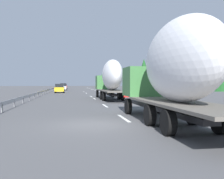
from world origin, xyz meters
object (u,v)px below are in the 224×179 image
Objects in this scene: car_silver_hatch at (63,87)px; car_yellow_coupe at (60,88)px; car_red_compact at (64,86)px; truck_trailing at (171,69)px; truck_lead at (111,78)px; road_sign at (113,83)px.

car_yellow_coupe is at bearing 179.34° from car_silver_hatch.
car_red_compact is (32.74, -0.19, -0.01)m from car_yellow_coupe.
truck_lead is at bearing -0.00° from truck_trailing.
car_red_compact is (76.05, 7.00, -1.83)m from truck_trailing.
car_silver_hatch is (42.18, 6.98, -1.70)m from truck_lead.
car_yellow_coupe is 18.51m from car_silver_hatch.
truck_lead is at bearing -163.10° from car_yellow_coupe.
truck_trailing is (-19.64, 0.00, 0.07)m from truck_lead.
truck_trailing reaches higher than car_yellow_coupe.
road_sign is (-39.33, -10.10, 1.17)m from car_red_compact.
truck_lead is 3.06× the size of car_red_compact.
car_red_compact is (14.23, 0.02, -0.05)m from car_silver_hatch.
car_silver_hatch is (61.82, 6.98, -1.78)m from truck_trailing.
car_red_compact is 1.53× the size of road_sign.
car_red_compact is at bearing 0.08° from car_silver_hatch.
road_sign is (-25.10, -10.08, 1.12)m from car_silver_hatch.
car_silver_hatch reaches higher than car_yellow_coupe.
truck_trailing reaches higher than car_silver_hatch.
car_yellow_coupe is 32.74m from car_red_compact.
car_yellow_coupe is at bearing 9.43° from truck_trailing.
truck_lead is 3.32× the size of car_silver_hatch.
car_red_compact is (56.41, 7.00, -1.75)m from truck_lead.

